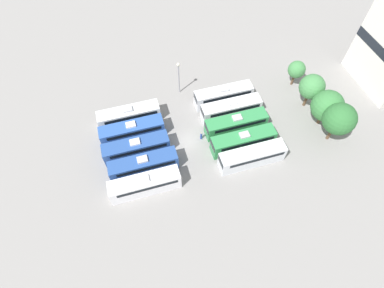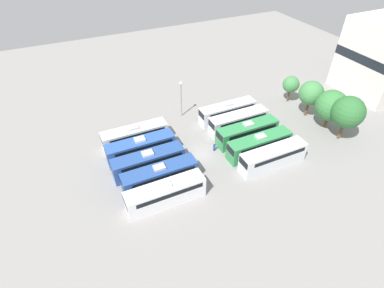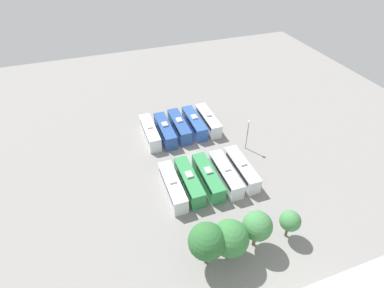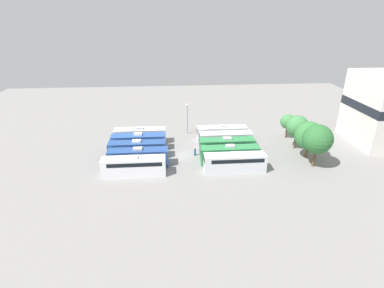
{
  "view_description": "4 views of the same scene",
  "coord_description": "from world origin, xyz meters",
  "px_view_note": "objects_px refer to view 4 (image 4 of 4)",
  "views": [
    {
      "loc": [
        28.1,
        -7.67,
        42.43
      ],
      "look_at": [
        1.75,
        0.1,
        1.52
      ],
      "focal_mm": 28.0,
      "sensor_mm": 36.0,
      "label": 1
    },
    {
      "loc": [
        32.41,
        -16.87,
        31.59
      ],
      "look_at": [
        -0.32,
        -1.56,
        2.36
      ],
      "focal_mm": 28.0,
      "sensor_mm": 36.0,
      "label": 2
    },
    {
      "loc": [
        16.0,
        44.62,
        41.12
      ],
      "look_at": [
        -0.43,
        -1.48,
        1.87
      ],
      "focal_mm": 28.0,
      "sensor_mm": 36.0,
      "label": 3
    },
    {
      "loc": [
        52.49,
        -2.5,
        25.43
      ],
      "look_at": [
        1.06,
        1.58,
        2.87
      ],
      "focal_mm": 28.0,
      "sensor_mm": 36.0,
      "label": 4
    }
  ],
  "objects_px": {
    "bus_5": "(222,133)",
    "tree_2": "(309,136)",
    "bus_4": "(134,166)",
    "tree_1": "(297,126)",
    "bus_1": "(139,142)",
    "depot_building": "(383,109)",
    "bus_6": "(226,139)",
    "bus_7": "(227,146)",
    "bus_9": "(235,162)",
    "light_pole": "(187,113)",
    "tree_0": "(288,122)",
    "bus_8": "(230,154)",
    "bus_2": "(137,149)",
    "bus_3": "(139,157)",
    "tree_3": "(318,139)",
    "worker_person": "(195,152)",
    "bus_0": "(140,135)"
  },
  "relations": [
    {
      "from": "bus_1",
      "to": "depot_building",
      "type": "bearing_deg",
      "value": 89.81
    },
    {
      "from": "bus_1",
      "to": "tree_1",
      "type": "distance_m",
      "value": 31.98
    },
    {
      "from": "bus_3",
      "to": "bus_8",
      "type": "distance_m",
      "value": 16.66
    },
    {
      "from": "worker_person",
      "to": "light_pole",
      "type": "distance_m",
      "value": 12.43
    },
    {
      "from": "bus_5",
      "to": "tree_2",
      "type": "relative_size",
      "value": 1.49
    },
    {
      "from": "light_pole",
      "to": "tree_0",
      "type": "xyz_separation_m",
      "value": [
        4.21,
        21.72,
        -1.14
      ]
    },
    {
      "from": "bus_8",
      "to": "bus_2",
      "type": "bearing_deg",
      "value": -101.87
    },
    {
      "from": "bus_1",
      "to": "bus_6",
      "type": "height_order",
      "value": "same"
    },
    {
      "from": "light_pole",
      "to": "bus_6",
      "type": "bearing_deg",
      "value": 42.05
    },
    {
      "from": "bus_2",
      "to": "worker_person",
      "type": "xyz_separation_m",
      "value": [
        0.08,
        11.03,
        -0.99
      ]
    },
    {
      "from": "bus_3",
      "to": "worker_person",
      "type": "distance_m",
      "value": 11.1
    },
    {
      "from": "bus_4",
      "to": "bus_9",
      "type": "height_order",
      "value": "same"
    },
    {
      "from": "bus_2",
      "to": "bus_3",
      "type": "height_order",
      "value": "same"
    },
    {
      "from": "bus_3",
      "to": "tree_3",
      "type": "relative_size",
      "value": 1.36
    },
    {
      "from": "tree_1",
      "to": "bus_5",
      "type": "bearing_deg",
      "value": -109.54
    },
    {
      "from": "bus_2",
      "to": "worker_person",
      "type": "relative_size",
      "value": 6.58
    },
    {
      "from": "tree_2",
      "to": "bus_4",
      "type": "bearing_deg",
      "value": -82.63
    },
    {
      "from": "bus_4",
      "to": "tree_1",
      "type": "relative_size",
      "value": 1.54
    },
    {
      "from": "bus_4",
      "to": "bus_7",
      "type": "bearing_deg",
      "value": 111.71
    },
    {
      "from": "light_pole",
      "to": "tree_0",
      "type": "distance_m",
      "value": 22.15
    },
    {
      "from": "bus_0",
      "to": "tree_1",
      "type": "xyz_separation_m",
      "value": [
        5.23,
        31.73,
        2.97
      ]
    },
    {
      "from": "bus_4",
      "to": "tree_2",
      "type": "height_order",
      "value": "tree_2"
    },
    {
      "from": "bus_5",
      "to": "tree_1",
      "type": "distance_m",
      "value": 15.42
    },
    {
      "from": "bus_9",
      "to": "worker_person",
      "type": "bearing_deg",
      "value": -136.67
    },
    {
      "from": "bus_4",
      "to": "worker_person",
      "type": "xyz_separation_m",
      "value": [
        -6.78,
        10.98,
        -0.99
      ]
    },
    {
      "from": "bus_6",
      "to": "bus_1",
      "type": "bearing_deg",
      "value": -90.54
    },
    {
      "from": "bus_4",
      "to": "tree_3",
      "type": "height_order",
      "value": "tree_3"
    },
    {
      "from": "bus_4",
      "to": "bus_5",
      "type": "height_order",
      "value": "same"
    },
    {
      "from": "bus_1",
      "to": "bus_6",
      "type": "bearing_deg",
      "value": 89.46
    },
    {
      "from": "bus_6",
      "to": "tree_0",
      "type": "relative_size",
      "value": 2.0
    },
    {
      "from": "bus_3",
      "to": "bus_8",
      "type": "height_order",
      "value": "same"
    },
    {
      "from": "bus_5",
      "to": "tree_2",
      "type": "height_order",
      "value": "tree_2"
    },
    {
      "from": "bus_4",
      "to": "bus_5",
      "type": "bearing_deg",
      "value": 128.2
    },
    {
      "from": "bus_5",
      "to": "tree_2",
      "type": "bearing_deg",
      "value": 56.88
    },
    {
      "from": "bus_5",
      "to": "bus_9",
      "type": "bearing_deg",
      "value": -0.35
    },
    {
      "from": "tree_1",
      "to": "depot_building",
      "type": "xyz_separation_m",
      "value": [
        -1.63,
        18.31,
        2.69
      ]
    },
    {
      "from": "bus_5",
      "to": "bus_6",
      "type": "xyz_separation_m",
      "value": [
        3.43,
        0.2,
        0.0
      ]
    },
    {
      "from": "bus_6",
      "to": "bus_7",
      "type": "xyz_separation_m",
      "value": [
        3.42,
        -0.37,
        0.0
      ]
    },
    {
      "from": "bus_2",
      "to": "tree_1",
      "type": "distance_m",
      "value": 31.95
    },
    {
      "from": "bus_4",
      "to": "tree_3",
      "type": "xyz_separation_m",
      "value": [
        -0.67,
        31.93,
        3.53
      ]
    },
    {
      "from": "bus_4",
      "to": "tree_0",
      "type": "xyz_separation_m",
      "value": [
        -14.27,
        31.99,
        1.99
      ]
    },
    {
      "from": "bus_9",
      "to": "bus_5",
      "type": "bearing_deg",
      "value": 179.65
    },
    {
      "from": "bus_4",
      "to": "worker_person",
      "type": "distance_m",
      "value": 12.94
    },
    {
      "from": "bus_6",
      "to": "light_pole",
      "type": "bearing_deg",
      "value": -137.95
    },
    {
      "from": "bus_0",
      "to": "worker_person",
      "type": "xyz_separation_m",
      "value": [
        7.13,
        11.0,
        -0.99
      ]
    },
    {
      "from": "bus_6",
      "to": "bus_9",
      "type": "xyz_separation_m",
      "value": [
        10.29,
        -0.28,
        0.0
      ]
    },
    {
      "from": "worker_person",
      "to": "depot_building",
      "type": "distance_m",
      "value": 39.75
    },
    {
      "from": "bus_6",
      "to": "worker_person",
      "type": "relative_size",
      "value": 6.58
    },
    {
      "from": "bus_0",
      "to": "bus_7",
      "type": "distance_m",
      "value": 18.67
    },
    {
      "from": "bus_3",
      "to": "bus_9",
      "type": "height_order",
      "value": "same"
    }
  ]
}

